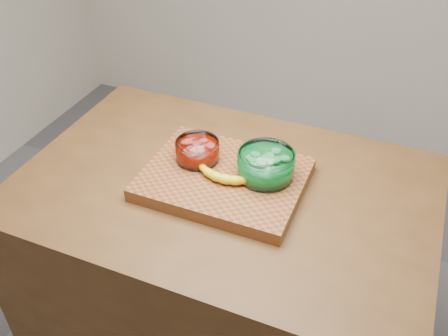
% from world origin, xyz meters
% --- Properties ---
extents(counter, '(1.20, 0.80, 0.90)m').
position_xyz_m(counter, '(0.00, 0.00, 0.45)').
color(counter, '#4F3217').
rests_on(counter, ground).
extents(cutting_board, '(0.45, 0.35, 0.04)m').
position_xyz_m(cutting_board, '(0.00, 0.00, 0.92)').
color(cutting_board, brown).
rests_on(cutting_board, counter).
extents(bowl_red, '(0.13, 0.13, 0.06)m').
position_xyz_m(bowl_red, '(-0.10, 0.03, 0.97)').
color(bowl_red, white).
rests_on(bowl_red, cutting_board).
extents(bowl_green, '(0.16, 0.16, 0.07)m').
position_xyz_m(bowl_green, '(0.11, 0.04, 0.98)').
color(bowl_green, white).
rests_on(bowl_green, cutting_board).
extents(banana, '(0.24, 0.11, 0.03)m').
position_xyz_m(banana, '(0.02, -0.01, 0.96)').
color(banana, yellow).
rests_on(banana, cutting_board).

